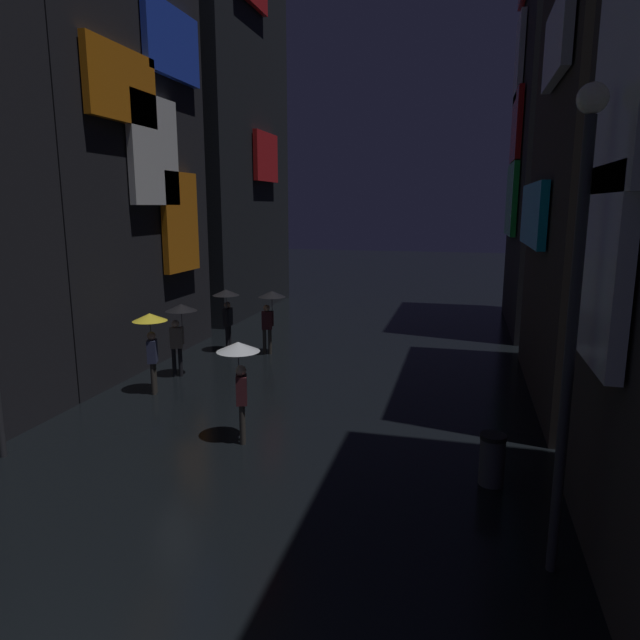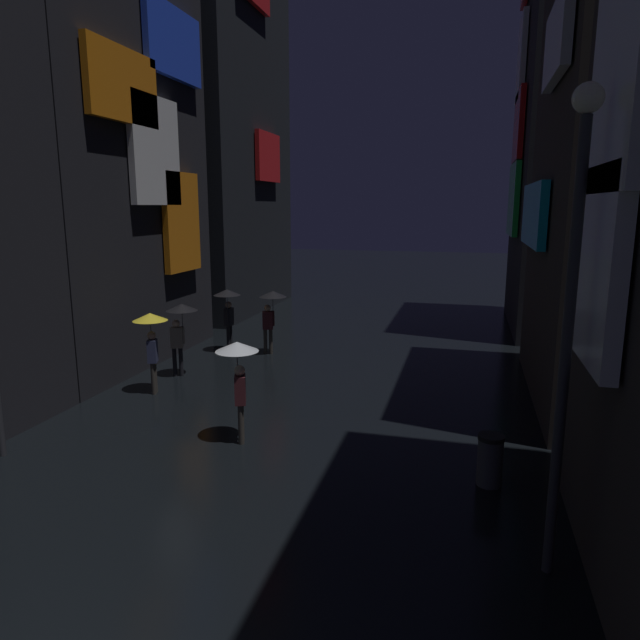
# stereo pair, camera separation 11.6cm
# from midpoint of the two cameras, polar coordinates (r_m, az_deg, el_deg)

# --- Properties ---
(building_left_mid) EXTENTS (4.25, 7.71, 12.88)m
(building_left_mid) POSITION_cam_midpoint_polar(r_m,az_deg,el_deg) (19.20, -22.30, 15.28)
(building_left_mid) COLOR black
(building_left_mid) RESTS_ON ground
(building_left_far) EXTENTS (4.25, 8.61, 20.14)m
(building_left_far) POSITION_cam_midpoint_polar(r_m,az_deg,el_deg) (27.86, -10.55, 21.95)
(building_left_far) COLOR black
(building_left_far) RESTS_ON ground
(building_right_mid) EXTENTS (4.25, 7.21, 12.62)m
(building_right_mid) POSITION_cam_midpoint_polar(r_m,az_deg,el_deg) (15.79, 29.09, 15.22)
(building_right_mid) COLOR #2D2826
(building_right_mid) RESTS_ON ground
(building_right_far) EXTENTS (4.25, 7.34, 17.24)m
(building_right_far) POSITION_cam_midpoint_polar(r_m,az_deg,el_deg) (24.91, 24.14, 19.08)
(building_right_far) COLOR #232328
(building_right_far) RESTS_ON ground
(pedestrian_far_right_yellow) EXTENTS (0.90, 0.90, 2.12)m
(pedestrian_far_right_yellow) POSITION_cam_midpoint_polar(r_m,az_deg,el_deg) (15.49, -16.78, -1.04)
(pedestrian_far_right_yellow) COLOR #38332D
(pedestrian_far_right_yellow) RESTS_ON ground
(pedestrian_foreground_left_black) EXTENTS (0.90, 0.90, 2.12)m
(pedestrian_foreground_left_black) POSITION_cam_midpoint_polar(r_m,az_deg,el_deg) (19.45, -9.49, 1.75)
(pedestrian_foreground_left_black) COLOR black
(pedestrian_foreground_left_black) RESTS_ON ground
(pedestrian_near_crossing_black) EXTENTS (0.90, 0.90, 2.12)m
(pedestrian_near_crossing_black) POSITION_cam_midpoint_polar(r_m,az_deg,el_deg) (18.83, -5.17, 1.54)
(pedestrian_near_crossing_black) COLOR #38332D
(pedestrian_near_crossing_black) RESTS_ON ground
(pedestrian_midstreet_centre_clear) EXTENTS (0.90, 0.90, 2.12)m
(pedestrian_midstreet_centre_clear) POSITION_cam_midpoint_polar(r_m,az_deg,el_deg) (11.88, -8.35, -4.36)
(pedestrian_midstreet_centre_clear) COLOR #38332D
(pedestrian_midstreet_centre_clear) RESTS_ON ground
(pedestrian_foreground_right_black) EXTENTS (0.90, 0.90, 2.12)m
(pedestrian_foreground_right_black) POSITION_cam_midpoint_polar(r_m,az_deg,el_deg) (16.78, -14.05, 0.03)
(pedestrian_foreground_right_black) COLOR black
(pedestrian_foreground_right_black) RESTS_ON ground
(streetlamp_right_near) EXTENTS (0.36, 0.36, 6.26)m
(streetlamp_right_near) POSITION_cam_midpoint_polar(r_m,az_deg,el_deg) (7.67, 23.79, 2.79)
(streetlamp_right_near) COLOR #2D2D33
(streetlamp_right_near) RESTS_ON ground
(trash_bin) EXTENTS (0.46, 0.46, 0.93)m
(trash_bin) POSITION_cam_midpoint_polar(r_m,az_deg,el_deg) (10.78, 16.52, -13.20)
(trash_bin) COLOR #3F3F47
(trash_bin) RESTS_ON ground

